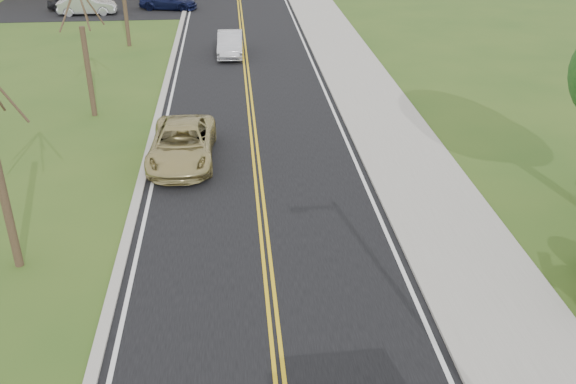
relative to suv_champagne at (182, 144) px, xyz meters
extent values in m
cube|color=black|center=(2.76, 23.32, -0.70)|extent=(8.00, 120.00, 0.01)
cube|color=#9E998E|center=(6.91, 23.32, -0.65)|extent=(0.30, 120.00, 0.12)
cube|color=#9E998E|center=(8.66, 23.32, -0.66)|extent=(3.20, 120.00, 0.10)
cube|color=#9E998E|center=(-1.39, 23.32, -0.66)|extent=(0.30, 120.00, 0.10)
cylinder|color=#38281C|center=(-4.24, -6.68, 1.39)|extent=(0.24, 0.24, 4.20)
cylinder|color=#38281C|center=(-3.77, -6.55, 4.42)|extent=(1.01, 0.33, 1.90)
cylinder|color=#38281C|center=(-4.24, 5.32, 1.27)|extent=(0.24, 0.24, 3.96)
cylinder|color=#38281C|center=(-3.79, 5.44, 4.13)|extent=(0.96, 0.32, 1.79)
cylinder|color=#38281C|center=(-4.21, 5.90, 4.05)|extent=(0.12, 1.22, 1.65)
cylinder|color=#38281C|center=(-4.68, 5.49, 4.13)|extent=(0.93, 0.41, 1.79)
cylinder|color=#38281C|center=(-4.61, 4.87, 4.05)|extent=(0.75, 0.99, 1.67)
cylinder|color=#38281C|center=(-3.99, 4.93, 4.13)|extent=(0.55, 0.85, 1.80)
cylinder|color=#38281C|center=(-4.24, 17.32, 1.51)|extent=(0.24, 0.24, 4.44)
cube|color=black|center=(-7.24, 29.32, -0.70)|extent=(18.00, 10.00, 0.02)
imported|color=tan|center=(0.00, 0.00, 0.00)|extent=(2.49, 5.15, 1.42)
imported|color=silver|center=(1.93, 14.67, -0.04)|extent=(1.50, 4.08, 1.33)
imported|color=black|center=(-9.74, 27.94, -0.09)|extent=(3.84, 2.16, 1.23)
imported|color=#BABABF|center=(-8.43, 26.58, -0.02)|extent=(4.23, 1.67, 1.37)
imported|color=#0E1333|center=(-2.65, 27.91, -0.08)|extent=(4.62, 2.65, 1.26)
camera|label=1|loc=(2.00, -22.44, 9.54)|focal=40.00mm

